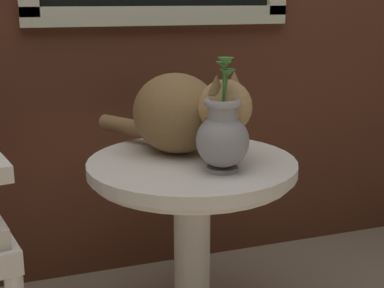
# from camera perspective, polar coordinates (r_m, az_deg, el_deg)

# --- Properties ---
(wicker_side_table) EXTENTS (0.63, 0.63, 0.61)m
(wicker_side_table) POSITION_cam_1_polar(r_m,az_deg,el_deg) (1.69, 0.00, -7.84)
(wicker_side_table) COLOR silver
(wicker_side_table) RESTS_ON ground_plane
(cat) EXTENTS (0.38, 0.53, 0.27)m
(cat) POSITION_cam_1_polar(r_m,az_deg,el_deg) (1.67, -0.97, 3.33)
(cat) COLOR olive
(cat) RESTS_ON wicker_side_table
(pewter_vase_with_ivy) EXTENTS (0.15, 0.15, 0.32)m
(pewter_vase_with_ivy) POSITION_cam_1_polar(r_m,az_deg,el_deg) (1.50, 3.24, 0.92)
(pewter_vase_with_ivy) COLOR #99999E
(pewter_vase_with_ivy) RESTS_ON wicker_side_table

